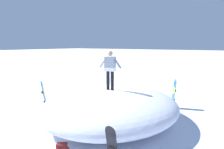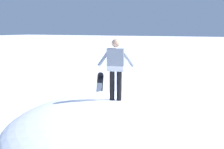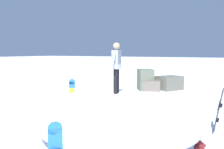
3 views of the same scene
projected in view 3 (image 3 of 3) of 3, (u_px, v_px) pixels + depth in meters
The scene contains 8 objects.
ground at pixel (121, 143), 7.73m from camera, with size 240.00×240.00×0.00m, color white.
snow_mound at pixel (114, 115), 8.22m from camera, with size 5.47×6.16×1.52m, color white.
snowboarder_standing at pixel (116, 64), 8.02m from camera, with size 1.02×0.33×1.70m.
snowboard_primary_upright at pixel (72, 95), 11.53m from camera, with size 0.28×0.31×1.62m.
snowboard_tertiary_upright at pixel (219, 110), 8.51m from camera, with size 0.31×0.30×1.66m.
backpack_near at pixel (40, 126), 8.94m from camera, with size 0.51×0.30×0.32m.
backpack_far at pixel (199, 148), 6.87m from camera, with size 0.59×0.49×0.33m.
rock_outcrop at pixel (159, 83), 18.34m from camera, with size 3.01×3.32×1.59m.
Camera 3 is at (-6.63, -3.49, 2.92)m, focal length 38.48 mm.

